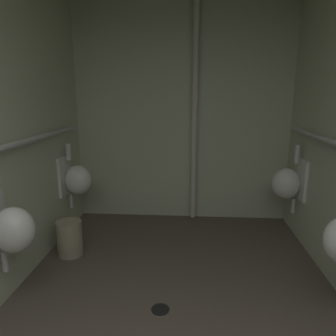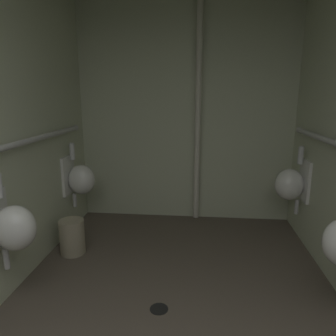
{
  "view_description": "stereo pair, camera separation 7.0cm",
  "coord_description": "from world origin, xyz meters",
  "px_view_note": "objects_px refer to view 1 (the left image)",
  "views": [
    {
      "loc": [
        0.1,
        -0.05,
        1.58
      ],
      "look_at": [
        -0.07,
        2.36,
        1.01
      ],
      "focal_mm": 33.69,
      "sensor_mm": 36.0,
      "label": 1
    },
    {
      "loc": [
        0.17,
        -0.05,
        1.58
      ],
      "look_at": [
        -0.07,
        2.36,
        1.01
      ],
      "focal_mm": 33.69,
      "sensor_mm": 36.0,
      "label": 2
    }
  ],
  "objects_px": {
    "urinal_left_far": "(76,179)",
    "standpipe_back_wall": "(195,111)",
    "floor_drain": "(160,309)",
    "urinal_right_far": "(288,183)",
    "waste_bin": "(70,238)",
    "urinal_left_mid": "(11,228)"
  },
  "relations": [
    {
      "from": "floor_drain",
      "to": "standpipe_back_wall",
      "type": "bearing_deg",
      "value": 81.96
    },
    {
      "from": "standpipe_back_wall",
      "to": "waste_bin",
      "type": "distance_m",
      "value": 1.99
    },
    {
      "from": "urinal_left_mid",
      "to": "standpipe_back_wall",
      "type": "height_order",
      "value": "standpipe_back_wall"
    },
    {
      "from": "urinal_left_far",
      "to": "standpipe_back_wall",
      "type": "xyz_separation_m",
      "value": [
        1.32,
        0.49,
        0.73
      ]
    },
    {
      "from": "urinal_right_far",
      "to": "waste_bin",
      "type": "distance_m",
      "value": 2.36
    },
    {
      "from": "standpipe_back_wall",
      "to": "waste_bin",
      "type": "bearing_deg",
      "value": -140.43
    },
    {
      "from": "floor_drain",
      "to": "waste_bin",
      "type": "xyz_separation_m",
      "value": [
        -0.98,
        0.77,
        0.17
      ]
    },
    {
      "from": "urinal_left_mid",
      "to": "floor_drain",
      "type": "xyz_separation_m",
      "value": [
        1.07,
        0.04,
        -0.64
      ]
    },
    {
      "from": "standpipe_back_wall",
      "to": "waste_bin",
      "type": "xyz_separation_m",
      "value": [
        -1.23,
        -1.02,
        -1.19
      ]
    },
    {
      "from": "urinal_right_far",
      "to": "floor_drain",
      "type": "bearing_deg",
      "value": -133.92
    },
    {
      "from": "standpipe_back_wall",
      "to": "waste_bin",
      "type": "height_order",
      "value": "standpipe_back_wall"
    },
    {
      "from": "urinal_left_mid",
      "to": "standpipe_back_wall",
      "type": "relative_size",
      "value": 0.28
    },
    {
      "from": "urinal_left_mid",
      "to": "waste_bin",
      "type": "height_order",
      "value": "urinal_left_mid"
    },
    {
      "from": "urinal_left_mid",
      "to": "waste_bin",
      "type": "xyz_separation_m",
      "value": [
        0.09,
        0.81,
        -0.46
      ]
    },
    {
      "from": "floor_drain",
      "to": "waste_bin",
      "type": "relative_size",
      "value": 0.4
    },
    {
      "from": "urinal_right_far",
      "to": "standpipe_back_wall",
      "type": "height_order",
      "value": "standpipe_back_wall"
    },
    {
      "from": "urinal_left_far",
      "to": "standpipe_back_wall",
      "type": "distance_m",
      "value": 1.59
    },
    {
      "from": "urinal_left_mid",
      "to": "standpipe_back_wall",
      "type": "xyz_separation_m",
      "value": [
        1.32,
        1.82,
        0.73
      ]
    },
    {
      "from": "urinal_left_far",
      "to": "standpipe_back_wall",
      "type": "height_order",
      "value": "standpipe_back_wall"
    },
    {
      "from": "floor_drain",
      "to": "urinal_left_mid",
      "type": "bearing_deg",
      "value": -178.11
    },
    {
      "from": "standpipe_back_wall",
      "to": "floor_drain",
      "type": "xyz_separation_m",
      "value": [
        -0.25,
        -1.79,
        -1.36
      ]
    },
    {
      "from": "urinal_right_far",
      "to": "standpipe_back_wall",
      "type": "relative_size",
      "value": 0.28
    }
  ]
}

